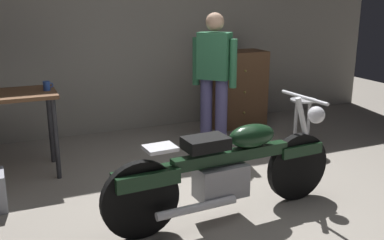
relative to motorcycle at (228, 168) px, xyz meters
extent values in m
plane|color=gray|center=(0.05, 0.14, -0.45)|extent=(12.00, 12.00, 0.00)
cube|color=gray|center=(0.05, 2.94, 1.10)|extent=(8.00, 0.12, 3.10)
cylinder|color=#2D2D33|center=(-1.24, 1.44, -0.02)|extent=(0.05, 0.05, 0.86)
cylinder|color=#2D2D33|center=(-1.24, 1.96, -0.02)|extent=(0.05, 0.05, 0.86)
cylinder|color=black|center=(0.76, 0.04, -0.13)|extent=(0.64, 0.10, 0.64)
cylinder|color=black|center=(-0.79, -0.04, -0.13)|extent=(0.64, 0.10, 0.64)
cube|color=black|center=(0.76, 0.04, 0.05)|extent=(0.45, 0.16, 0.10)
cube|color=black|center=(-0.74, -0.04, 0.05)|extent=(0.53, 0.21, 0.12)
cube|color=gray|center=(-0.07, 0.00, -0.11)|extent=(0.45, 0.26, 0.28)
cube|color=black|center=(0.03, 0.00, 0.10)|extent=(1.10, 0.16, 0.10)
ellipsoid|color=black|center=(0.23, 0.02, 0.25)|extent=(0.45, 0.24, 0.20)
cube|color=black|center=(-0.22, -0.01, 0.25)|extent=(0.37, 0.26, 0.10)
cube|color=silver|center=(-0.62, -0.03, 0.27)|extent=(0.25, 0.21, 0.03)
cylinder|color=silver|center=(0.82, 0.05, 0.20)|extent=(0.27, 0.06, 0.68)
cylinder|color=silver|center=(0.78, 0.05, 0.53)|extent=(0.06, 0.60, 0.03)
sphere|color=silver|center=(0.94, 0.05, 0.35)|extent=(0.16, 0.16, 0.16)
cylinder|color=silver|center=(-0.36, -0.16, -0.23)|extent=(0.70, 0.11, 0.07)
cylinder|color=#545082|center=(0.76, 1.62, -0.01)|extent=(0.15, 0.15, 0.88)
cylinder|color=#545082|center=(0.63, 1.76, -0.01)|extent=(0.15, 0.15, 0.88)
cube|color=#33724C|center=(0.69, 1.69, 0.71)|extent=(0.42, 0.43, 0.56)
cylinder|color=#33724C|center=(0.86, 1.51, 0.63)|extent=(0.09, 0.09, 0.58)
cylinder|color=#33724C|center=(0.53, 1.87, 0.63)|extent=(0.09, 0.09, 0.58)
sphere|color=tan|center=(0.69, 1.69, 1.11)|extent=(0.22, 0.22, 0.22)
cylinder|color=#B2B2B7|center=(1.67, 1.19, 0.18)|extent=(0.32, 0.32, 0.02)
cylinder|color=#B2B2B7|center=(1.78, 1.19, -0.14)|extent=(0.02, 0.02, 0.62)
cylinder|color=#B2B2B7|center=(1.67, 1.30, -0.14)|extent=(0.02, 0.02, 0.62)
cylinder|color=#B2B2B7|center=(1.56, 1.19, -0.14)|extent=(0.02, 0.02, 0.62)
cylinder|color=#B2B2B7|center=(1.67, 1.08, -0.14)|extent=(0.02, 0.02, 0.62)
cube|color=brown|center=(1.44, 2.44, 0.10)|extent=(0.80, 0.44, 1.10)
sphere|color=tan|center=(1.44, 2.21, 0.40)|extent=(0.04, 0.04, 0.04)
sphere|color=tan|center=(1.44, 2.21, 0.10)|extent=(0.04, 0.04, 0.04)
sphere|color=tan|center=(1.44, 2.21, -0.20)|extent=(0.04, 0.04, 0.04)
cylinder|color=#2D51AD|center=(-1.26, 1.68, 0.50)|extent=(0.07, 0.07, 0.10)
torus|color=#2D51AD|center=(-1.22, 1.68, 0.51)|extent=(0.06, 0.01, 0.06)
camera|label=1|loc=(-1.68, -3.10, 1.40)|focal=41.47mm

